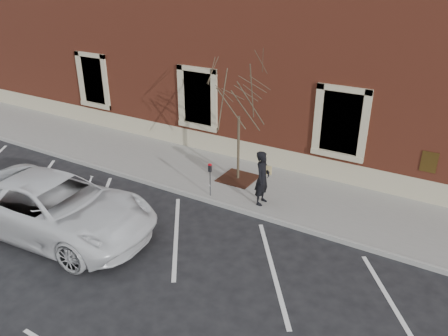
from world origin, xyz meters
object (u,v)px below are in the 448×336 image
Objects in this scene: man at (262,178)px; white_truck at (55,207)px; sapling at (239,98)px; parking_meter at (210,174)px.

white_truck is (-4.59, -4.52, -0.21)m from man.
parking_meter is at bearing -96.08° from sapling.
parking_meter is 4.97m from white_truck.
white_truck is at bearing -117.95° from sapling.
man reaches higher than white_truck.
parking_meter is 0.19× the size of white_truck.
sapling is at bearing 64.34° from parking_meter.
white_truck is at bearing -144.60° from parking_meter.
sapling reaches higher than parking_meter.
man is 6.44m from white_truck.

